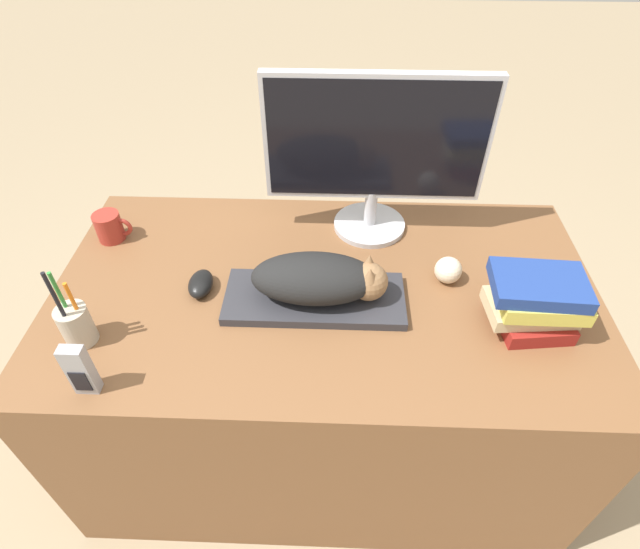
# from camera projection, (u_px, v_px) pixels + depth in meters

# --- Properties ---
(ground_plane) EXTENTS (12.00, 12.00, 0.00)m
(ground_plane) POSITION_uv_depth(u_px,v_px,m) (319.00, 547.00, 1.51)
(ground_plane) COLOR #998466
(desk) EXTENTS (1.43, 0.80, 0.71)m
(desk) POSITION_uv_depth(u_px,v_px,m) (324.00, 368.00, 1.56)
(desk) COLOR brown
(desk) RESTS_ON ground_plane
(keyboard) EXTENTS (0.45, 0.18, 0.02)m
(keyboard) POSITION_uv_depth(u_px,v_px,m) (315.00, 298.00, 1.27)
(keyboard) COLOR #2D2D33
(keyboard) RESTS_ON desk
(cat) EXTENTS (0.34, 0.15, 0.12)m
(cat) POSITION_uv_depth(u_px,v_px,m) (322.00, 279.00, 1.22)
(cat) COLOR black
(cat) RESTS_ON keyboard
(monitor) EXTENTS (0.60, 0.21, 0.46)m
(monitor) POSITION_uv_depth(u_px,v_px,m) (376.00, 148.00, 1.32)
(monitor) COLOR #B7B7BC
(monitor) RESTS_ON desk
(computer_mouse) EXTENTS (0.06, 0.10, 0.04)m
(computer_mouse) POSITION_uv_depth(u_px,v_px,m) (201.00, 284.00, 1.29)
(computer_mouse) COLOR black
(computer_mouse) RESTS_ON desk
(coffee_mug) EXTENTS (0.11, 0.08, 0.08)m
(coffee_mug) POSITION_uv_depth(u_px,v_px,m) (110.00, 227.00, 1.44)
(coffee_mug) COLOR #9E2D23
(coffee_mug) RESTS_ON desk
(pen_cup) EXTENTS (0.07, 0.07, 0.23)m
(pen_cup) POSITION_uv_depth(u_px,v_px,m) (76.00, 324.00, 1.15)
(pen_cup) COLOR #B2A893
(pen_cup) RESTS_ON desk
(baseball) EXTENTS (0.07, 0.07, 0.07)m
(baseball) POSITION_uv_depth(u_px,v_px,m) (448.00, 270.00, 1.31)
(baseball) COLOR beige
(baseball) RESTS_ON desk
(phone) EXTENTS (0.05, 0.03, 0.14)m
(phone) POSITION_uv_depth(u_px,v_px,m) (80.00, 370.00, 1.04)
(phone) COLOR #99999E
(phone) RESTS_ON desk
(book_stack) EXTENTS (0.22, 0.17, 0.15)m
(book_stack) POSITION_uv_depth(u_px,v_px,m) (536.00, 301.00, 1.17)
(book_stack) COLOR maroon
(book_stack) RESTS_ON desk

